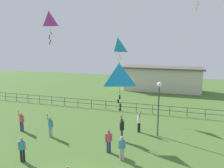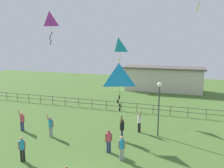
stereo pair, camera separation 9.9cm
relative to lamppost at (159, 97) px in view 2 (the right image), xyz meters
name	(u,v)px [view 2 (the right image)]	position (x,y,z in m)	size (l,w,h in m)	color
lamppost	(159,97)	(0.00, 0.00, 0.00)	(0.36, 0.36, 4.22)	#38383D
person_0	(109,140)	(-2.72, -3.73, -2.19)	(0.42, 0.29, 1.57)	navy
person_1	(22,147)	(-7.30, -6.42, -2.19)	(0.43, 0.29, 1.57)	black
person_2	(122,147)	(-1.63, -4.45, -2.19)	(0.46, 0.29, 1.56)	#99999E
person_3	(51,125)	(-7.74, -2.70, -2.15)	(0.50, 0.29, 1.86)	#99999E
person_4	(139,121)	(-1.52, 0.29, -2.17)	(0.41, 0.46, 1.83)	black
person_5	(22,120)	(-10.64, -2.39, -2.17)	(0.48, 0.29, 1.83)	navy
person_6	(122,128)	(-2.36, -1.80, -2.07)	(0.32, 0.54, 2.03)	navy
kite_0	(118,46)	(-4.61, 4.66, 3.69)	(1.24, 1.10, 2.89)	#198CD1
kite_2	(119,76)	(-1.47, -5.70, 2.31)	(1.29, 0.88, 2.48)	#198CD1
kite_4	(50,20)	(-9.90, 1.15, 6.01)	(1.10, 0.77, 2.89)	#B22DB2
waterfront_railing	(130,106)	(-3.56, 5.51, -2.46)	(36.01, 0.06, 0.95)	#4C4742
pavilion_building	(163,79)	(-1.38, 17.51, -1.27)	(11.63, 4.35, 3.59)	beige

